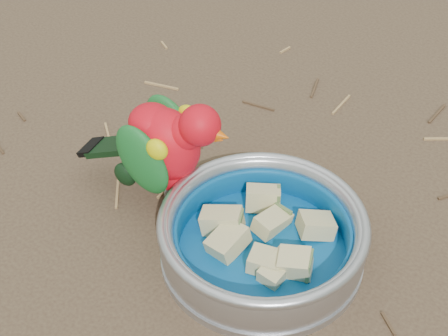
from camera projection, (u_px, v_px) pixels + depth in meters
The scene contains 6 objects.
ground at pixel (270, 246), 0.80m from camera, with size 60.00×60.00×0.00m, color #4B3929.
food_bowl at pixel (262, 252), 0.78m from camera, with size 0.23×0.23×0.02m, color #B2B2BA.
bowl_wall at pixel (263, 234), 0.76m from camera, with size 0.23×0.23×0.04m, color #B2B2BA, non-canonical shape.
fruit_wedges at pixel (262, 238), 0.76m from camera, with size 0.14×0.14×0.03m, color #C9BB81, non-canonical shape.
lory_parrot at pixel (167, 153), 0.81m from camera, with size 0.09×0.19×0.15m, color red, non-canonical shape.
ground_debris at pixel (304, 194), 0.86m from camera, with size 0.90×0.80×0.01m, color #A17C4B, non-canonical shape.
Camera 1 is at (0.29, -0.46, 0.59)m, focal length 55.00 mm.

